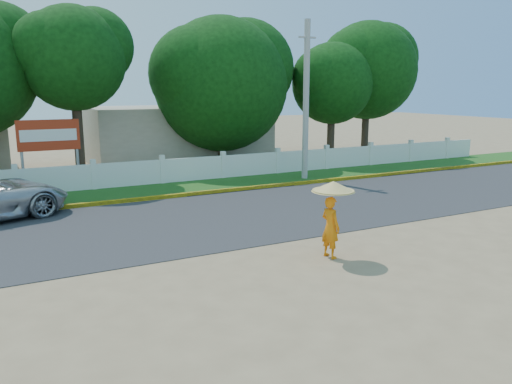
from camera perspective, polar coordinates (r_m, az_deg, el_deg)
ground at (r=13.04m, az=4.08°, el=-7.19°), size 120.00×120.00×0.00m
road at (r=16.87m, az=-3.92°, el=-2.76°), size 60.00×7.00×0.02m
grass_verge at (r=21.67m, az=-9.48°, el=0.36°), size 60.00×3.50×0.03m
curb at (r=20.08m, az=-7.97°, el=-0.30°), size 40.00×0.18×0.16m
fence at (r=22.94m, az=-10.65°, el=2.30°), size 40.00×0.10×1.10m
building_near at (r=30.15m, az=-9.03°, el=6.58°), size 10.00×6.00×3.20m
utility_pole at (r=23.63m, az=5.74°, el=10.28°), size 0.28×0.28×7.30m
monk_with_parasol at (r=12.65m, az=8.65°, el=-1.83°), size 1.08×1.08×1.97m
billboard at (r=22.97m, az=-22.59°, el=5.63°), size 2.50×0.13×2.95m
tree_row at (r=26.28m, az=-8.59°, el=12.75°), size 33.06×7.15×8.30m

